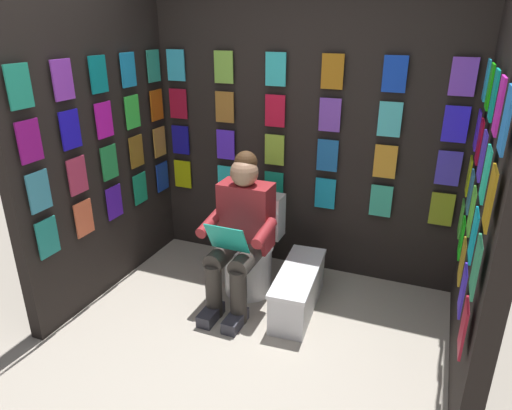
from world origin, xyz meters
TOP-DOWN VIEW (x-y plane):
  - ground_plane at (0.00, 0.00)m, footprint 30.00×30.00m
  - display_wall_back at (0.00, -1.77)m, footprint 2.73×0.14m
  - display_wall_left at (-1.36, -0.86)m, footprint 0.14×1.73m
  - display_wall_right at (1.36, -0.86)m, footprint 0.14×1.73m
  - toilet at (0.24, -1.21)m, footprint 0.41×0.55m
  - person_reading at (0.24, -0.98)m, footprint 0.53×0.68m
  - comic_longbox_near at (-0.21, -1.04)m, footprint 0.33×0.83m

SIDE VIEW (x-z plane):
  - ground_plane at x=0.00m, z-range 0.00..0.00m
  - comic_longbox_near at x=-0.21m, z-range 0.00..0.34m
  - toilet at x=0.24m, z-range -0.06..0.71m
  - person_reading at x=0.24m, z-range 0.00..1.20m
  - display_wall_left at x=-1.36m, z-range 0.00..2.46m
  - display_wall_right at x=1.36m, z-range 0.00..2.46m
  - display_wall_back at x=0.00m, z-range 0.00..2.46m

